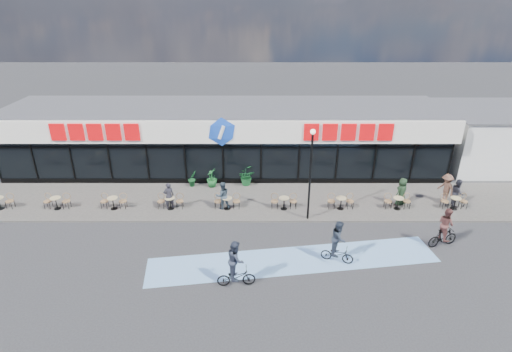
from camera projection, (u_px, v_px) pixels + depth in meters
The scene contains 26 objects.
ground at pixel (214, 243), 20.64m from camera, with size 120.00×120.00×0.00m, color #28282B.
sidewalk at pixel (221, 201), 24.72m from camera, with size 44.00×5.00×0.10m, color #55514B.
bike_lane at pixel (294, 260), 19.28m from camera, with size 14.00×2.20×0.01m, color #6C99CC.
building at pixel (226, 137), 28.70m from camera, with size 30.60×6.57×4.75m.
neighbour_building at pixel (501, 136), 29.78m from camera, with size 9.20×7.20×4.11m.
lamp_post at pixel (311, 168), 21.39m from camera, with size 0.28×0.28×5.30m.
bistro_set_0 at pixel (0, 201), 23.60m from camera, with size 1.54×0.62×0.90m.
bistro_set_1 at pixel (57, 201), 23.60m from camera, with size 1.54×0.62×0.90m.
bistro_set_2 at pixel (114, 201), 23.59m from camera, with size 1.54×0.62×0.90m.
bistro_set_3 at pixel (170, 201), 23.59m from camera, with size 1.54×0.62×0.90m.
bistro_set_4 at pixel (227, 201), 23.59m from camera, with size 1.54×0.62×0.90m.
bistro_set_5 at pixel (284, 201), 23.59m from camera, with size 1.54×0.62×0.90m.
bistro_set_6 at pixel (341, 201), 23.59m from camera, with size 1.54×0.62×0.90m.
bistro_set_7 at pixel (398, 201), 23.59m from camera, with size 1.54×0.62×0.90m.
bistro_set_8 at pixel (454, 201), 23.59m from camera, with size 1.54×0.62×0.90m.
potted_plant_left at pixel (192, 178), 26.33m from camera, with size 0.59×0.47×1.07m, color #144920.
potted_plant_mid at pixel (212, 178), 26.22m from camera, with size 0.69×0.69×1.23m, color #185424.
potted_plant_right at pixel (245, 176), 26.45m from camera, with size 1.10×0.95×1.22m, color #185527.
patron_left at pixel (169, 196), 23.41m from camera, with size 0.61×0.40×1.67m, color #23222B.
patron_right at pixel (223, 195), 23.43m from camera, with size 0.82×0.64×1.70m, color #334350.
pedestrian_a at pixel (446, 188), 24.15m from camera, with size 1.18×0.68×1.82m, color brown.
pedestrian_b at pixel (457, 192), 23.81m from camera, with size 0.82×0.64×1.68m, color #22222A.
pedestrian_c at pixel (402, 191), 23.87m from camera, with size 0.84×0.54×1.71m, color black.
cyclist_a at pixel (338, 245), 18.81m from camera, with size 1.64×1.03×2.21m.
cyclist_b at pixel (444, 230), 20.00m from camera, with size 1.76×0.99×2.17m.
cyclist_c at pixel (236, 267), 17.25m from camera, with size 1.74×0.95×2.28m.
Camera 1 is at (2.18, -17.34, 11.72)m, focal length 28.00 mm.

